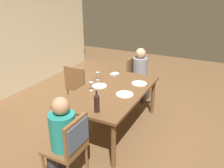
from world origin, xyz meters
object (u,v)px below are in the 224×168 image
at_px(person_woman_host, 61,134).
at_px(person_man_bearded, 141,71).
at_px(chair_far_right, 78,85).
at_px(wine_bottle_tall_green, 97,103).
at_px(chair_right_end, 136,76).
at_px(wine_glass_near_left, 98,74).
at_px(chair_left_end, 72,142).
at_px(wine_glass_centre, 91,85).
at_px(dinner_plate_host, 125,94).
at_px(dining_table, 112,94).
at_px(dinner_plate_guest_right, 99,86).
at_px(dinner_plate_guest_left, 139,83).
at_px(handbag, 91,96).

distance_m(person_woman_host, person_man_bearded, 2.59).
distance_m(chair_far_right, wine_bottle_tall_green, 1.54).
relative_size(chair_right_end, wine_glass_near_left, 6.17).
bearing_deg(chair_left_end, person_woman_host, 90.00).
relative_size(chair_left_end, wine_glass_centre, 6.17).
relative_size(wine_bottle_tall_green, dinner_plate_host, 1.12).
height_order(dining_table, dinner_plate_guest_right, dinner_plate_guest_right).
relative_size(chair_left_end, dinner_plate_host, 3.35).
xyz_separation_m(person_man_bearded, dinner_plate_guest_right, (-1.27, 0.28, 0.08)).
relative_size(person_man_bearded, dinner_plate_guest_left, 4.34).
height_order(wine_glass_near_left, wine_glass_centre, same).
xyz_separation_m(dining_table, chair_far_right, (0.32, 0.90, -0.13)).
bearing_deg(chair_left_end, person_man_bearded, 2.17).
height_order(chair_left_end, dinner_plate_host, chair_left_end).
xyz_separation_m(wine_glass_centre, dinner_plate_host, (0.10, -0.55, -0.10)).
xyz_separation_m(chair_left_end, chair_right_end, (2.59, 0.21, -0.06)).
relative_size(person_woman_host, dinner_plate_guest_right, 4.56).
bearing_deg(wine_bottle_tall_green, dinner_plate_guest_left, -7.64).
bearing_deg(person_woman_host, dinner_plate_guest_right, 9.77).
xyz_separation_m(wine_glass_centre, handbag, (0.95, 0.62, -0.73)).
relative_size(dining_table, dinner_plate_guest_left, 6.92).
height_order(chair_left_end, person_woman_host, person_woman_host).
bearing_deg(wine_bottle_tall_green, chair_far_right, 44.58).
relative_size(dinner_plate_host, handbag, 0.98).
height_order(person_woman_host, handbag, person_woman_host).
relative_size(chair_right_end, wine_glass_centre, 6.17).
bearing_deg(wine_glass_centre, chair_left_end, -159.85).
relative_size(dining_table, wine_bottle_tall_green, 5.91).
bearing_deg(dining_table, dinner_plate_guest_left, -35.35).
relative_size(wine_bottle_tall_green, handbag, 1.10).
relative_size(dining_table, person_woman_host, 1.59).
xyz_separation_m(chair_far_right, dinner_plate_host, (-0.41, -1.17, 0.21)).
bearing_deg(person_man_bearded, handbag, -60.12).
height_order(dining_table, chair_left_end, chair_left_end).
distance_m(person_woman_host, wine_bottle_tall_green, 0.61).
distance_m(chair_left_end, dinner_plate_host, 1.23).
height_order(wine_bottle_tall_green, dinner_plate_guest_left, wine_bottle_tall_green).
xyz_separation_m(chair_far_right, dinner_plate_guest_right, (-0.30, -0.65, 0.21)).
height_order(dining_table, person_man_bearded, person_man_bearded).
relative_size(chair_left_end, wine_glass_near_left, 6.17).
height_order(person_man_bearded, dinner_plate_guest_left, person_man_bearded).
bearing_deg(wine_glass_centre, chair_right_end, -7.49).
bearing_deg(wine_glass_centre, wine_bottle_tall_green, -142.07).
height_order(chair_left_end, dinner_plate_guest_right, chair_left_end).
height_order(dining_table, chair_right_end, chair_right_end).
xyz_separation_m(chair_left_end, chair_far_right, (1.62, 1.02, -0.06)).
bearing_deg(dinner_plate_guest_left, handbag, 74.97).
height_order(chair_right_end, chair_far_right, same).
distance_m(dining_table, chair_far_right, 0.97).
bearing_deg(handbag, wine_bottle_tall_green, -145.04).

